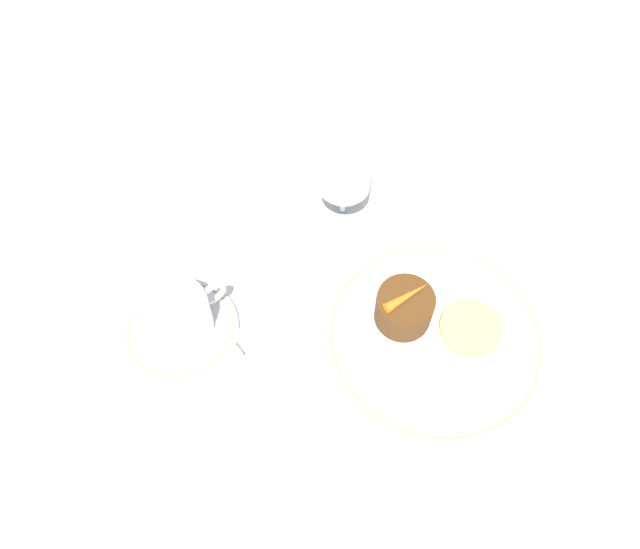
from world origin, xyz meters
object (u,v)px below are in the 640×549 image
object	(u,v)px
coffee_cup	(176,316)
dessert_cake	(404,308)
dinner_plate	(434,337)
fork	(282,416)
wine_glass	(344,175)

from	to	relation	value
coffee_cup	dessert_cake	world-z (taller)	coffee_cup
dinner_plate	dessert_cake	xyz separation A→B (m)	(-0.02, 0.04, 0.03)
fork	dessert_cake	distance (m)	0.18
dinner_plate	wine_glass	distance (m)	0.22
coffee_cup	wine_glass	size ratio (longest dim) A/B	0.96
wine_glass	dessert_cake	world-z (taller)	wine_glass
coffee_cup	fork	world-z (taller)	coffee_cup
dinner_plate	wine_glass	world-z (taller)	wine_glass
coffee_cup	wine_glass	world-z (taller)	wine_glass
dinner_plate	coffee_cup	xyz separation A→B (m)	(-0.23, 0.19, 0.03)
dessert_cake	dinner_plate	bearing A→B (deg)	-68.54
dinner_plate	coffee_cup	distance (m)	0.30
fork	wine_glass	bearing A→B (deg)	39.08
dinner_plate	coffee_cup	size ratio (longest dim) A/B	2.46
wine_glass	dessert_cake	xyz separation A→B (m)	(-0.04, -0.17, -0.04)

